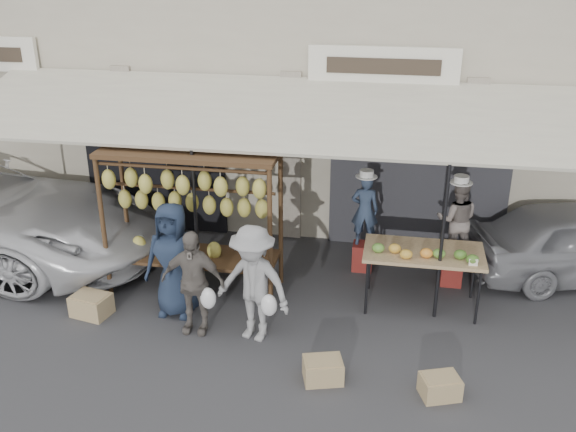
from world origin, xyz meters
name	(u,v)px	position (x,y,z in m)	size (l,w,h in m)	color
ground_plane	(246,344)	(0.00, 0.00, 0.00)	(90.00, 90.00, 0.00)	#2D2D30
shophouse	(317,12)	(0.00, 6.50, 3.65)	(24.00, 6.15, 7.30)	#B0A891
awning	(278,114)	(0.01, 2.28, 2.57)	(10.00, 2.35, 2.92)	beige
banana_rack	(190,195)	(-1.11, 1.30, 1.57)	(2.60, 0.90, 2.24)	#412B19
produce_table	(424,254)	(2.29, 1.37, 0.87)	(1.70, 0.90, 1.04)	tan
vendor_left	(365,210)	(1.37, 2.44, 1.05)	(0.43, 0.28, 1.19)	#2C3A52
vendor_right	(457,220)	(2.77, 2.19, 1.09)	(0.62, 0.48, 1.27)	slate
customer_left	(173,260)	(-1.18, 0.62, 0.85)	(0.83, 0.54, 1.69)	#1C273B
customer_mid	(193,282)	(-0.77, 0.22, 0.75)	(0.88, 0.36, 1.50)	#655E57
customer_right	(253,284)	(0.07, 0.19, 0.82)	(1.06, 0.61, 1.64)	gray
stool_left	(362,256)	(1.37, 2.44, 0.23)	(0.32, 0.32, 0.45)	maroon
stool_right	(451,270)	(2.77, 2.19, 0.23)	(0.32, 0.32, 0.45)	maroon
crate_near_a	(323,370)	(1.11, -0.58, 0.14)	(0.47, 0.36, 0.28)	tan
crate_near_b	(440,387)	(2.50, -0.64, 0.13)	(0.44, 0.34, 0.26)	tan
crate_far	(91,305)	(-2.36, 0.33, 0.16)	(0.52, 0.39, 0.31)	tan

